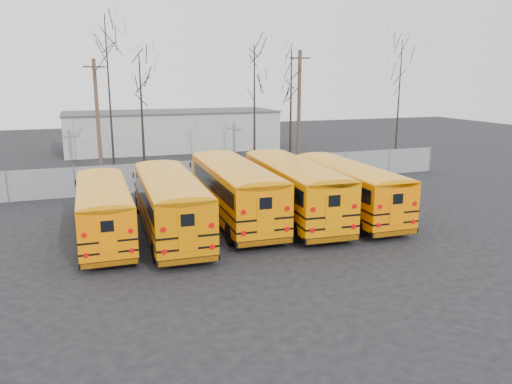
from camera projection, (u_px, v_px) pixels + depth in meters
name	position (u px, v px, depth m)	size (l,w,h in m)	color
ground	(250.00, 239.00, 24.33)	(120.00, 120.00, 0.00)	black
fence	(195.00, 174.00, 35.12)	(40.00, 0.04, 2.00)	gray
distant_building	(172.00, 131.00, 53.91)	(22.00, 8.00, 4.00)	#ADAEA9
bus_a	(103.00, 206.00, 23.83)	(2.49, 10.30, 2.87)	black
bus_b	(170.00, 199.00, 24.42)	(2.95, 11.35, 3.15)	black
bus_c	(234.00, 187.00, 26.82)	(3.07, 11.93, 3.32)	black
bus_d	(293.00, 185.00, 27.27)	(3.34, 11.98, 3.32)	black
bus_e	(347.00, 185.00, 27.92)	(2.77, 11.09, 3.09)	black
utility_pole_left	(98.00, 118.00, 38.05)	(1.60, 0.41, 9.03)	brown
utility_pole_right	(299.00, 108.00, 42.39)	(1.73, 0.58, 9.89)	#4B392A
tree_1	(110.00, 101.00, 36.17)	(0.26, 0.26, 12.00)	black
tree_2	(142.00, 118.00, 37.75)	(0.26, 0.26, 9.27)	black
tree_3	(254.00, 110.00, 40.11)	(0.26, 0.26, 10.19)	black
tree_4	(291.00, 110.00, 41.70)	(0.26, 0.26, 9.92)	black
tree_5	(398.00, 105.00, 42.82)	(0.26, 0.26, 10.70)	black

